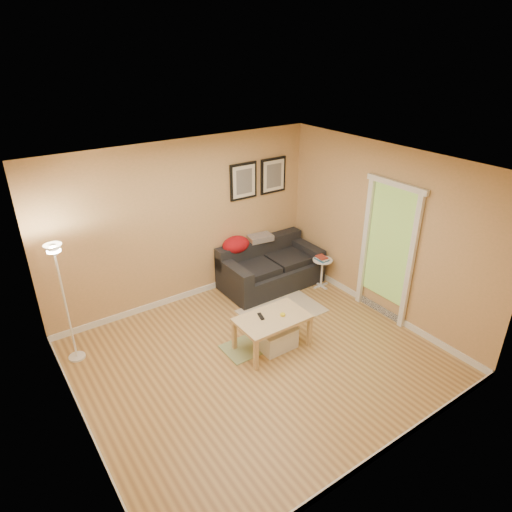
% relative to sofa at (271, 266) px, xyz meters
% --- Properties ---
extents(floor, '(4.50, 4.50, 0.00)m').
position_rel_sofa_xyz_m(floor, '(-1.33, -1.53, -0.38)').
color(floor, tan).
rests_on(floor, ground).
extents(ceiling, '(4.50, 4.50, 0.00)m').
position_rel_sofa_xyz_m(ceiling, '(-1.33, -1.53, 2.23)').
color(ceiling, white).
rests_on(ceiling, wall_back).
extents(wall_back, '(4.50, 0.00, 4.50)m').
position_rel_sofa_xyz_m(wall_back, '(-1.33, 0.47, 0.92)').
color(wall_back, tan).
rests_on(wall_back, ground).
extents(wall_front, '(4.50, 0.00, 4.50)m').
position_rel_sofa_xyz_m(wall_front, '(-1.33, -3.53, 0.92)').
color(wall_front, tan).
rests_on(wall_front, ground).
extents(wall_left, '(0.00, 4.00, 4.00)m').
position_rel_sofa_xyz_m(wall_left, '(-3.58, -1.53, 0.92)').
color(wall_left, tan).
rests_on(wall_left, ground).
extents(wall_right, '(0.00, 4.00, 4.00)m').
position_rel_sofa_xyz_m(wall_right, '(0.92, -1.53, 0.92)').
color(wall_right, tan).
rests_on(wall_right, ground).
extents(baseboard_back, '(4.50, 0.02, 0.10)m').
position_rel_sofa_xyz_m(baseboard_back, '(-1.33, 0.46, -0.33)').
color(baseboard_back, white).
rests_on(baseboard_back, ground).
extents(baseboard_front, '(4.50, 0.02, 0.10)m').
position_rel_sofa_xyz_m(baseboard_front, '(-1.33, -3.52, -0.33)').
color(baseboard_front, white).
rests_on(baseboard_front, ground).
extents(baseboard_left, '(0.02, 4.00, 0.10)m').
position_rel_sofa_xyz_m(baseboard_left, '(-3.57, -1.53, -0.33)').
color(baseboard_left, white).
rests_on(baseboard_left, ground).
extents(baseboard_right, '(0.02, 4.00, 0.10)m').
position_rel_sofa_xyz_m(baseboard_right, '(0.91, -1.53, -0.33)').
color(baseboard_right, white).
rests_on(baseboard_right, ground).
extents(sofa, '(1.70, 0.90, 0.75)m').
position_rel_sofa_xyz_m(sofa, '(0.00, 0.00, 0.00)').
color(sofa, black).
rests_on(sofa, ground).
extents(red_throw, '(0.48, 0.36, 0.28)m').
position_rel_sofa_xyz_m(red_throw, '(-0.49, 0.34, 0.40)').
color(red_throw, red).
rests_on(red_throw, sofa).
extents(plaid_throw, '(0.45, 0.32, 0.10)m').
position_rel_sofa_xyz_m(plaid_throw, '(-0.00, 0.32, 0.41)').
color(plaid_throw, tan).
rests_on(plaid_throw, sofa).
extents(framed_print_left, '(0.50, 0.04, 0.60)m').
position_rel_sofa_xyz_m(framed_print_left, '(-0.25, 0.45, 1.43)').
color(framed_print_left, black).
rests_on(framed_print_left, wall_back).
extents(framed_print_right, '(0.50, 0.04, 0.60)m').
position_rel_sofa_xyz_m(framed_print_right, '(0.35, 0.45, 1.43)').
color(framed_print_right, black).
rests_on(framed_print_right, wall_back).
extents(area_rug, '(1.25, 0.85, 0.01)m').
position_rel_sofa_xyz_m(area_rug, '(-0.35, -0.78, -0.37)').
color(area_rug, beige).
rests_on(area_rug, ground).
extents(green_runner, '(0.70, 0.50, 0.01)m').
position_rel_sofa_xyz_m(green_runner, '(-1.30, -1.23, -0.37)').
color(green_runner, '#668C4C').
rests_on(green_runner, ground).
extents(coffee_table, '(1.13, 0.90, 0.49)m').
position_rel_sofa_xyz_m(coffee_table, '(-1.02, -1.42, -0.13)').
color(coffee_table, '#D7B883').
rests_on(coffee_table, ground).
extents(remote_control, '(0.09, 0.17, 0.02)m').
position_rel_sofa_xyz_m(remote_control, '(-1.15, -1.32, 0.12)').
color(remote_control, black).
rests_on(remote_control, coffee_table).
extents(tape_roll, '(0.07, 0.07, 0.03)m').
position_rel_sofa_xyz_m(tape_roll, '(-0.88, -1.46, 0.13)').
color(tape_roll, yellow).
rests_on(tape_roll, coffee_table).
extents(storage_bin, '(0.52, 0.38, 0.32)m').
position_rel_sofa_xyz_m(storage_bin, '(-0.98, -1.46, -0.22)').
color(storage_bin, white).
rests_on(storage_bin, ground).
extents(side_table, '(0.34, 0.34, 0.52)m').
position_rel_sofa_xyz_m(side_table, '(0.69, -0.54, -0.12)').
color(side_table, white).
rests_on(side_table, ground).
extents(book_stack, '(0.16, 0.21, 0.07)m').
position_rel_sofa_xyz_m(book_stack, '(0.67, -0.54, 0.17)').
color(book_stack, '#2B6283').
rests_on(book_stack, side_table).
extents(floor_lamp, '(0.22, 0.22, 1.69)m').
position_rel_sofa_xyz_m(floor_lamp, '(-3.33, -0.11, 0.42)').
color(floor_lamp, white).
rests_on(floor_lamp, ground).
extents(doorway, '(0.12, 1.01, 2.13)m').
position_rel_sofa_xyz_m(doorway, '(0.87, -1.68, 0.65)').
color(doorway, white).
rests_on(doorway, ground).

